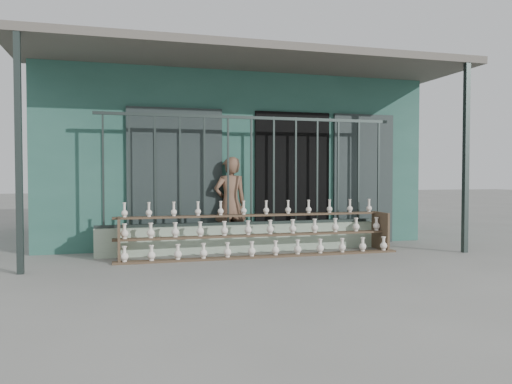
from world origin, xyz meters
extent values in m
plane|color=slate|center=(0.00, 0.00, 0.00)|extent=(60.00, 60.00, 0.00)
cube|color=#29584C|center=(0.00, 4.30, 1.60)|extent=(7.00, 5.00, 3.20)
cube|color=black|center=(0.90, 1.82, 1.20)|extent=(1.40, 0.12, 2.40)
cube|color=#1E2827|center=(-1.20, 1.78, 1.20)|extent=(1.60, 0.08, 2.40)
cube|color=#1E2827|center=(2.30, 1.78, 1.20)|extent=(1.20, 0.08, 2.40)
cube|color=#59544C|center=(0.00, 1.20, 3.15)|extent=(7.40, 2.00, 0.12)
cube|color=#283330|center=(-3.35, 0.25, 1.55)|extent=(0.08, 0.08, 3.10)
cube|color=#283330|center=(3.35, 0.25, 1.55)|extent=(0.08, 0.08, 3.10)
cube|color=#A4BCA1|center=(0.00, 1.30, 0.23)|extent=(5.00, 0.20, 0.45)
cube|color=#283330|center=(-2.35, 1.30, 1.35)|extent=(0.03, 0.03, 1.80)
cube|color=#283330|center=(-1.96, 1.30, 1.35)|extent=(0.03, 0.03, 1.80)
cube|color=#283330|center=(-1.57, 1.30, 1.35)|extent=(0.03, 0.03, 1.80)
cube|color=#283330|center=(-1.18, 1.30, 1.35)|extent=(0.03, 0.03, 1.80)
cube|color=#283330|center=(-0.78, 1.30, 1.35)|extent=(0.03, 0.03, 1.80)
cube|color=#283330|center=(-0.39, 1.30, 1.35)|extent=(0.03, 0.03, 1.80)
cube|color=#283330|center=(0.00, 1.30, 1.35)|extent=(0.03, 0.03, 1.80)
cube|color=#283330|center=(0.39, 1.30, 1.35)|extent=(0.03, 0.03, 1.80)
cube|color=#283330|center=(0.78, 1.30, 1.35)|extent=(0.03, 0.03, 1.80)
cube|color=#283330|center=(1.17, 1.30, 1.35)|extent=(0.03, 0.03, 1.80)
cube|color=#283330|center=(1.57, 1.30, 1.35)|extent=(0.03, 0.03, 1.80)
cube|color=#283330|center=(1.96, 1.30, 1.35)|extent=(0.03, 0.03, 1.80)
cube|color=#283330|center=(2.35, 1.30, 1.35)|extent=(0.03, 0.03, 1.80)
cube|color=#283330|center=(0.00, 1.30, 2.22)|extent=(5.00, 0.04, 0.05)
cube|color=#283330|center=(0.00, 1.30, 0.47)|extent=(5.00, 0.04, 0.05)
cube|color=brown|center=(0.02, 0.65, 0.01)|extent=(4.50, 0.18, 0.03)
cube|color=brown|center=(0.02, 0.90, 0.32)|extent=(4.50, 0.18, 0.03)
cube|color=brown|center=(0.02, 1.15, 0.61)|extent=(4.50, 0.18, 0.03)
cube|color=brown|center=(-2.13, 0.90, 0.32)|extent=(0.04, 0.55, 0.64)
cube|color=brown|center=(2.17, 0.90, 0.32)|extent=(0.04, 0.55, 0.64)
imported|color=brown|center=(-0.29, 1.62, 0.79)|extent=(0.62, 0.44, 1.58)
camera|label=1|loc=(-2.12, -6.70, 1.28)|focal=35.00mm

